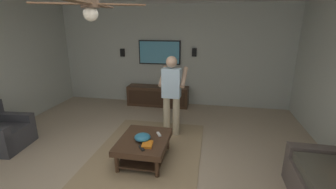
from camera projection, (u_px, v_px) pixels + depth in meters
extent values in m
plane|color=tan|center=(133.00, 174.00, 3.64)|extent=(8.39, 8.39, 0.00)
cube|color=#B2B7AD|center=(173.00, 56.00, 6.58)|extent=(0.10, 6.59, 2.74)
cube|color=#9E8460|center=(148.00, 153.00, 4.22)|extent=(2.76, 1.87, 0.01)
cube|color=#564C47|center=(317.00, 165.00, 3.38)|extent=(0.19, 0.84, 0.58)
cube|color=#38383D|center=(3.00, 138.00, 4.39)|extent=(0.87, 0.87, 0.40)
cube|color=#38383D|center=(15.00, 126.00, 4.67)|extent=(0.23, 0.81, 0.56)
cube|color=#422B1C|center=(144.00, 141.00, 3.94)|extent=(1.00, 0.80, 0.10)
cylinder|color=#422B1C|center=(168.00, 142.00, 4.33)|extent=(0.07, 0.07, 0.30)
cylinder|color=#422B1C|center=(134.00, 139.00, 4.45)|extent=(0.07, 0.07, 0.30)
cylinder|color=#422B1C|center=(157.00, 168.00, 3.54)|extent=(0.07, 0.07, 0.30)
cylinder|color=#422B1C|center=(117.00, 164.00, 3.66)|extent=(0.07, 0.07, 0.30)
cube|color=#382417|center=(144.00, 155.00, 4.01)|extent=(0.88, 0.68, 0.03)
cube|color=#422B1C|center=(158.00, 96.00, 6.65)|extent=(0.44, 1.70, 0.55)
cube|color=#352216|center=(156.00, 98.00, 6.44)|extent=(0.01, 1.56, 0.39)
cube|color=black|center=(159.00, 52.00, 6.53)|extent=(0.05, 1.17, 0.66)
cube|color=#4896B6|center=(159.00, 53.00, 6.51)|extent=(0.01, 1.11, 0.60)
cylinder|color=#C6B793|center=(176.00, 116.00, 4.83)|extent=(0.14, 0.14, 0.82)
cylinder|color=#C6B793|center=(167.00, 116.00, 4.87)|extent=(0.14, 0.14, 0.82)
cube|color=silver|center=(171.00, 83.00, 4.65)|extent=(0.23, 0.37, 0.58)
sphere|color=tan|center=(172.00, 62.00, 4.53)|extent=(0.22, 0.22, 0.22)
cylinder|color=tan|center=(184.00, 77.00, 4.74)|extent=(0.48, 0.11, 0.37)
cylinder|color=tan|center=(163.00, 76.00, 4.84)|extent=(0.48, 0.11, 0.37)
cube|color=white|center=(175.00, 79.00, 5.00)|extent=(0.04, 0.05, 0.16)
ellipsoid|color=teal|center=(142.00, 137.00, 3.84)|extent=(0.26, 0.26, 0.12)
cube|color=white|center=(159.00, 134.00, 4.05)|extent=(0.15, 0.11, 0.02)
cube|color=black|center=(142.00, 148.00, 3.60)|extent=(0.15, 0.13, 0.02)
cube|color=orange|center=(147.00, 144.00, 3.70)|extent=(0.24, 0.18, 0.04)
sphere|color=orange|center=(166.00, 83.00, 6.49)|extent=(0.22, 0.22, 0.22)
cube|color=black|center=(194.00, 52.00, 6.36)|extent=(0.06, 0.12, 0.22)
cube|color=black|center=(122.00, 53.00, 6.74)|extent=(0.06, 0.12, 0.22)
cylinder|color=#4C3828|center=(90.00, 4.00, 2.53)|extent=(0.20, 0.20, 0.08)
sphere|color=silver|center=(91.00, 14.00, 2.56)|extent=(0.16, 0.16, 0.16)
cube|color=brown|center=(101.00, 6.00, 2.84)|extent=(0.57, 0.16, 0.02)
cube|color=brown|center=(58.00, 3.00, 2.46)|extent=(0.35, 0.56, 0.02)
cube|color=brown|center=(78.00, 1.00, 2.23)|extent=(0.57, 0.20, 0.02)
cube|color=brown|center=(120.00, 5.00, 2.62)|extent=(0.36, 0.55, 0.02)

